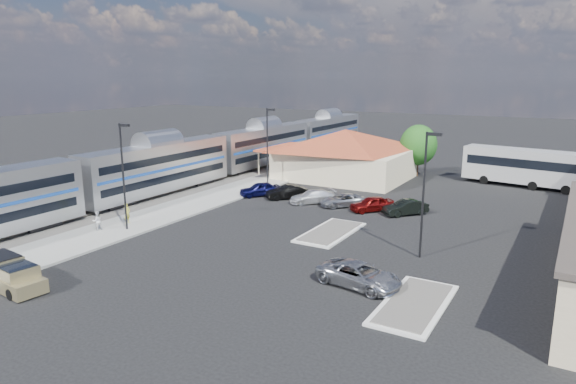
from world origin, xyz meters
The scene contains 23 objects.
ground centered at (0.00, 0.00, 0.00)m, with size 280.00×280.00×0.00m, color black.
railbed centered at (-21.00, 8.00, 0.06)m, with size 16.00×100.00×0.12m, color #4C4944.
platform centered at (-12.00, 6.00, 0.09)m, with size 5.50×92.00×0.18m, color gray.
passenger_train centered at (-18.00, 5.31, 2.87)m, with size 3.00×104.00×5.55m.
freight_cars centered at (-24.00, 4.83, 1.93)m, with size 2.80×46.00×4.00m.
station_depot centered at (-4.56, 24.00, 3.13)m, with size 18.35×12.24×6.20m.
traffic_island_south centered at (4.00, 2.00, 0.10)m, with size 3.30×7.50×0.21m.
traffic_island_north centered at (14.00, -8.00, 0.10)m, with size 3.30×7.50×0.21m.
lamp_plat_s centered at (-10.90, -6.00, 5.34)m, with size 1.08×0.25×9.00m.
lamp_plat_n centered at (-10.90, 16.00, 5.34)m, with size 1.08×0.25×9.00m.
lamp_lot centered at (12.10, 0.00, 5.34)m, with size 1.08×0.25×9.00m.
tree_depot centered at (3.00, 30.00, 4.02)m, with size 4.71×4.71×6.63m.
pickup_truck centered at (-8.04, -17.93, 0.86)m, with size 5.43×2.51×1.81m.
suv centered at (10.22, -7.01, 0.75)m, with size 2.47×5.36×1.49m, color #A3A5AA.
coach_bus centered at (15.68, 29.76, 2.52)m, with size 13.91×5.01×4.37m.
person_a centered at (-12.28, -4.74, 1.08)m, with size 0.66×0.43×1.80m, color gold.
person_b centered at (-12.89, -7.40, 0.97)m, with size 0.77×0.60×1.58m, color white.
parked_car_a centered at (-8.43, 10.35, 0.74)m, with size 1.76×4.36×1.49m, color #0D0E42.
parked_car_b centered at (-5.23, 10.65, 0.72)m, with size 1.53×4.40×1.45m, color black.
parked_car_c centered at (-2.03, 10.35, 0.68)m, with size 1.92×4.71×1.37m, color silver.
parked_car_d centered at (1.17, 10.65, 0.64)m, with size 2.13×4.61×1.28m, color gray.
parked_car_e centered at (4.37, 10.35, 0.72)m, with size 1.71×4.25×1.45m, color maroon.
parked_car_f centered at (7.57, 10.65, 0.71)m, with size 1.50×4.29×1.42m, color black.
Camera 1 is at (21.26, -34.82, 12.72)m, focal length 32.00 mm.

